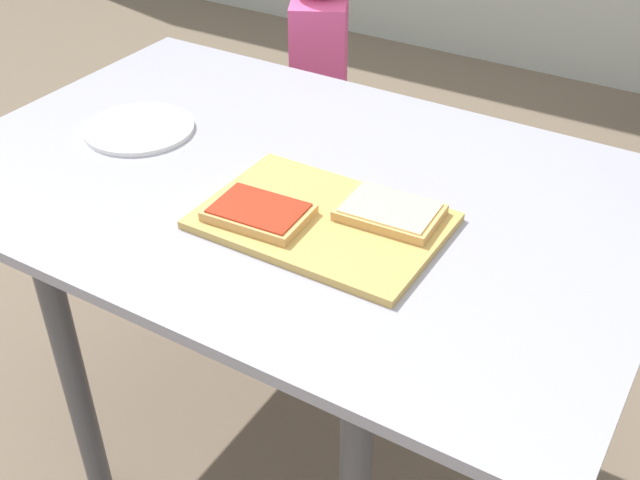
{
  "coord_description": "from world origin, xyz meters",
  "views": [
    {
      "loc": [
        0.66,
        -1.0,
        1.46
      ],
      "look_at": [
        0.06,
        0.0,
        0.63
      ],
      "focal_mm": 43.61,
      "sensor_mm": 36.0,
      "label": 1
    }
  ],
  "objects_px": {
    "cutting_board": "(322,221)",
    "child_left": "(320,87)",
    "pizza_slice_far_right": "(390,212)",
    "pizza_slice_near_left": "(259,212)",
    "plate_white_left": "(140,128)",
    "dining_table": "(292,226)"
  },
  "relations": [
    {
      "from": "plate_white_left",
      "to": "child_left",
      "type": "distance_m",
      "value": 0.7
    },
    {
      "from": "pizza_slice_near_left",
      "to": "plate_white_left",
      "type": "xyz_separation_m",
      "value": [
        -0.39,
        0.15,
        -0.02
      ]
    },
    {
      "from": "pizza_slice_far_right",
      "to": "child_left",
      "type": "bearing_deg",
      "value": 128.4
    },
    {
      "from": "dining_table",
      "to": "pizza_slice_far_right",
      "type": "xyz_separation_m",
      "value": [
        0.22,
        -0.04,
        0.12
      ]
    },
    {
      "from": "dining_table",
      "to": "cutting_board",
      "type": "relative_size",
      "value": 3.3
    },
    {
      "from": "cutting_board",
      "to": "pizza_slice_near_left",
      "type": "height_order",
      "value": "pizza_slice_near_left"
    },
    {
      "from": "cutting_board",
      "to": "child_left",
      "type": "relative_size",
      "value": 0.39
    },
    {
      "from": "cutting_board",
      "to": "pizza_slice_far_right",
      "type": "distance_m",
      "value": 0.11
    },
    {
      "from": "dining_table",
      "to": "cutting_board",
      "type": "xyz_separation_m",
      "value": [
        0.12,
        -0.09,
        0.11
      ]
    },
    {
      "from": "pizza_slice_near_left",
      "to": "child_left",
      "type": "xyz_separation_m",
      "value": [
        -0.38,
        0.83,
        -0.19
      ]
    },
    {
      "from": "cutting_board",
      "to": "pizza_slice_near_left",
      "type": "xyz_separation_m",
      "value": [
        -0.09,
        -0.05,
        0.02
      ]
    },
    {
      "from": "pizza_slice_far_right",
      "to": "child_left",
      "type": "distance_m",
      "value": 0.93
    },
    {
      "from": "pizza_slice_far_right",
      "to": "plate_white_left",
      "type": "relative_size",
      "value": 0.77
    },
    {
      "from": "child_left",
      "to": "cutting_board",
      "type": "bearing_deg",
      "value": -58.55
    },
    {
      "from": "pizza_slice_far_right",
      "to": "child_left",
      "type": "height_order",
      "value": "child_left"
    },
    {
      "from": "dining_table",
      "to": "pizza_slice_far_right",
      "type": "relative_size",
      "value": 7.7
    },
    {
      "from": "dining_table",
      "to": "pizza_slice_near_left",
      "type": "relative_size",
      "value": 7.67
    },
    {
      "from": "dining_table",
      "to": "child_left",
      "type": "bearing_deg",
      "value": 117.29
    },
    {
      "from": "cutting_board",
      "to": "dining_table",
      "type": "bearing_deg",
      "value": 142.5
    },
    {
      "from": "pizza_slice_near_left",
      "to": "pizza_slice_far_right",
      "type": "distance_m",
      "value": 0.21
    },
    {
      "from": "cutting_board",
      "to": "child_left",
      "type": "xyz_separation_m",
      "value": [
        -0.47,
        0.77,
        -0.17
      ]
    },
    {
      "from": "plate_white_left",
      "to": "dining_table",
      "type": "bearing_deg",
      "value": -0.31
    }
  ]
}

